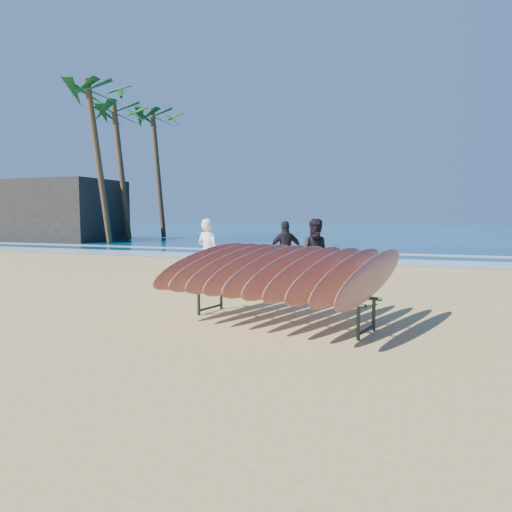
% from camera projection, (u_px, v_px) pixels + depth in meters
% --- Properties ---
extents(ground, '(120.00, 120.00, 0.00)m').
position_uv_depth(ground, '(242.00, 310.00, 8.54)').
color(ground, tan).
rests_on(ground, ground).
extents(ocean, '(160.00, 160.00, 0.00)m').
position_uv_depth(ocean, '(395.00, 228.00, 60.06)').
color(ocean, navy).
rests_on(ocean, ground).
extents(foam_near, '(160.00, 160.00, 0.00)m').
position_uv_depth(foam_near, '(335.00, 260.00, 17.90)').
color(foam_near, white).
rests_on(foam_near, ground).
extents(foam_far, '(160.00, 160.00, 0.00)m').
position_uv_depth(foam_far, '(349.00, 253.00, 21.18)').
color(foam_far, white).
rests_on(foam_far, ground).
extents(surfboard_rack, '(3.74, 3.48, 1.37)m').
position_uv_depth(surfboard_rack, '(280.00, 271.00, 7.49)').
color(surfboard_rack, '#1C2D23').
rests_on(surfboard_rack, ground).
extents(person_white, '(0.69, 0.53, 1.68)m').
position_uv_depth(person_white, '(208.00, 253.00, 11.34)').
color(person_white, white).
rests_on(person_white, ground).
extents(person_dark_a, '(0.95, 0.82, 1.69)m').
position_uv_depth(person_dark_a, '(317.00, 254.00, 10.79)').
color(person_dark_a, black).
rests_on(person_dark_a, ground).
extents(person_dark_b, '(1.01, 0.84, 1.61)m').
position_uv_depth(person_dark_b, '(286.00, 250.00, 12.49)').
color(person_dark_b, black).
rests_on(person_dark_b, ground).
extents(building, '(9.27, 5.15, 4.12)m').
position_uv_depth(building, '(52.00, 211.00, 31.94)').
color(building, '#2D2823').
rests_on(building, ground).
extents(palm_left, '(5.20, 5.20, 9.78)m').
position_uv_depth(palm_left, '(97.00, 94.00, 27.03)').
color(palm_left, brown).
rests_on(palm_left, ground).
extents(palm_mid, '(5.20, 5.20, 9.31)m').
position_uv_depth(palm_mid, '(120.00, 115.00, 30.60)').
color(palm_mid, brown).
rests_on(palm_mid, ground).
extents(palm_right, '(5.20, 5.20, 9.76)m').
position_uv_depth(palm_right, '(157.00, 120.00, 34.18)').
color(palm_right, brown).
rests_on(palm_right, ground).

